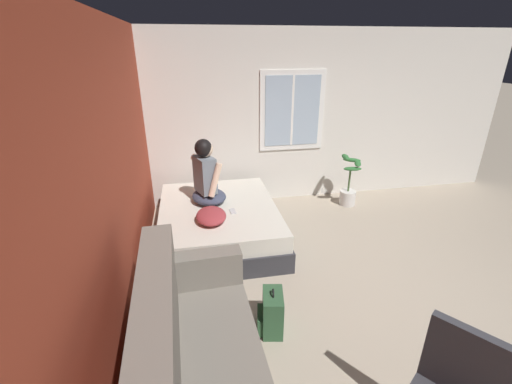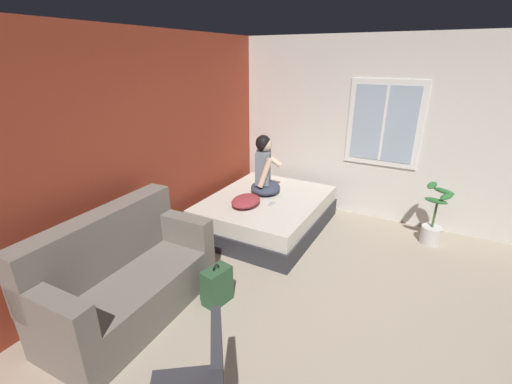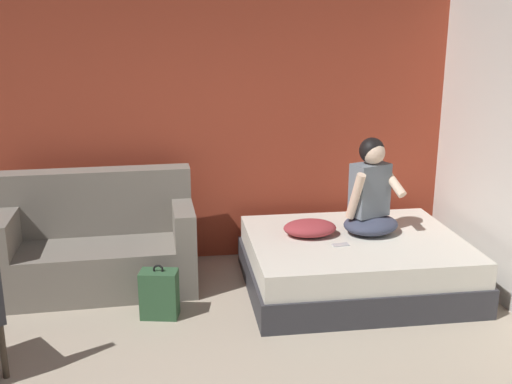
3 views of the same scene
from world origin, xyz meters
name	(u,v)px [view 2 (image 2 of 3)]	position (x,y,z in m)	size (l,w,h in m)	color
ground_plane	(349,354)	(0.00, 0.00, 0.00)	(40.00, 40.00, 0.00)	tan
wall_back_accent	(109,160)	(0.00, 2.74, 1.35)	(10.81, 0.16, 2.70)	#993823
wall_side_with_window	(413,135)	(2.98, 0.01, 1.35)	(0.19, 6.71, 2.70)	silver
bed	(266,213)	(1.75, 1.71, 0.24)	(1.93, 1.56, 0.48)	#2D2D33
couch	(125,278)	(-0.53, 2.08, 0.39)	(1.73, 0.88, 1.04)	slate
person_seated	(264,170)	(1.91, 1.83, 0.84)	(0.65, 0.60, 0.88)	#383D51
backpack	(216,286)	(0.01, 1.40, 0.19)	(0.33, 0.28, 0.46)	#2D5133
throw_pillow	(246,201)	(1.36, 1.83, 0.55)	(0.48, 0.36, 0.14)	#993338
cell_phone	(271,204)	(1.56, 1.54, 0.48)	(0.07, 0.14, 0.01)	#B7B7BC
potted_plant	(433,223)	(2.43, -0.47, 0.30)	(0.39, 0.37, 0.85)	silver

